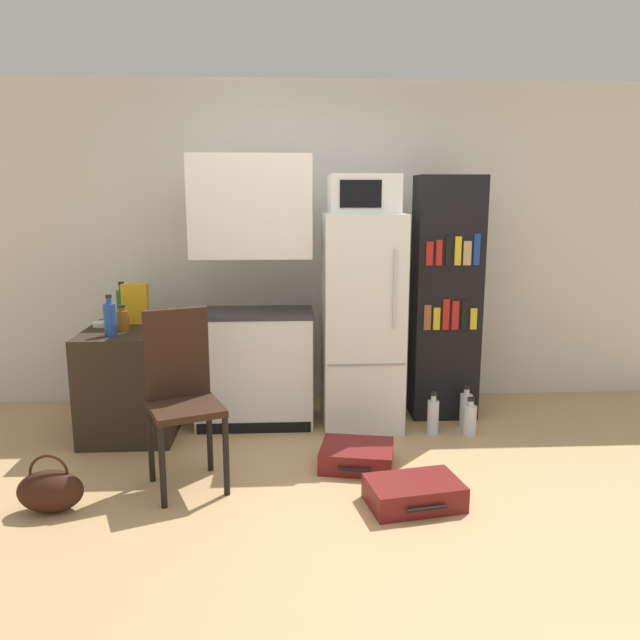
% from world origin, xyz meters
% --- Properties ---
extents(ground_plane, '(24.00, 24.00, 0.00)m').
position_xyz_m(ground_plane, '(0.00, 0.00, 0.00)').
color(ground_plane, tan).
extents(wall_back, '(6.40, 0.10, 2.63)m').
position_xyz_m(wall_back, '(0.20, 2.00, 1.32)').
color(wall_back, silver).
rests_on(wall_back, ground_plane).
extents(side_table, '(0.64, 0.78, 0.78)m').
position_xyz_m(side_table, '(-1.43, 1.21, 0.39)').
color(side_table, '#2D2319').
rests_on(side_table, ground_plane).
extents(kitchen_hutch, '(0.89, 0.49, 2.01)m').
position_xyz_m(kitchen_hutch, '(-0.54, 1.36, 0.94)').
color(kitchen_hutch, white).
rests_on(kitchen_hutch, ground_plane).
extents(refrigerator, '(0.58, 0.62, 1.59)m').
position_xyz_m(refrigerator, '(0.27, 1.30, 0.80)').
color(refrigerator, silver).
rests_on(refrigerator, ground_plane).
extents(microwave, '(0.50, 0.41, 0.28)m').
position_xyz_m(microwave, '(0.27, 1.30, 1.73)').
color(microwave, silver).
rests_on(microwave, refrigerator).
extents(bookshelf, '(0.50, 0.32, 1.87)m').
position_xyz_m(bookshelf, '(0.94, 1.44, 0.94)').
color(bookshelf, black).
rests_on(bookshelf, ground_plane).
extents(bottle_blue_soda, '(0.08, 0.08, 0.29)m').
position_xyz_m(bottle_blue_soda, '(-1.50, 1.00, 0.90)').
color(bottle_blue_soda, '#1E47A3').
rests_on(bottle_blue_soda, side_table).
extents(bottle_green_tall, '(0.09, 0.09, 0.30)m').
position_xyz_m(bottle_green_tall, '(-1.56, 1.54, 0.90)').
color(bottle_green_tall, '#1E6028').
rests_on(bottle_green_tall, side_table).
extents(bottle_amber_beer, '(0.09, 0.09, 0.19)m').
position_xyz_m(bottle_amber_beer, '(-1.46, 1.15, 0.85)').
color(bottle_amber_beer, brown).
rests_on(bottle_amber_beer, side_table).
extents(bowl, '(0.12, 0.12, 0.03)m').
position_xyz_m(bowl, '(-1.66, 1.32, 0.79)').
color(bowl, silver).
rests_on(bowl, side_table).
extents(cereal_box, '(0.19, 0.07, 0.30)m').
position_xyz_m(cereal_box, '(-1.43, 1.42, 0.93)').
color(cereal_box, gold).
rests_on(cereal_box, side_table).
extents(chair, '(0.52, 0.52, 1.06)m').
position_xyz_m(chair, '(-0.93, 0.35, 0.62)').
color(chair, black).
rests_on(chair, ground_plane).
extents(suitcase_large_flat, '(0.53, 0.48, 0.14)m').
position_xyz_m(suitcase_large_flat, '(0.15, 0.51, 0.07)').
color(suitcase_large_flat, maroon).
rests_on(suitcase_large_flat, ground_plane).
extents(suitcase_small_flat, '(0.57, 0.43, 0.14)m').
position_xyz_m(suitcase_small_flat, '(0.41, -0.03, 0.07)').
color(suitcase_small_flat, maroon).
rests_on(suitcase_small_flat, ground_plane).
extents(handbag, '(0.36, 0.20, 0.33)m').
position_xyz_m(handbag, '(-1.61, 0.01, 0.12)').
color(handbag, '#33190F').
rests_on(handbag, ground_plane).
extents(water_bottle_front, '(0.10, 0.10, 0.29)m').
position_xyz_m(water_bottle_front, '(1.03, 0.99, 0.12)').
color(water_bottle_front, silver).
rests_on(water_bottle_front, ground_plane).
extents(water_bottle_middle, '(0.08, 0.08, 0.32)m').
position_xyz_m(water_bottle_middle, '(0.77, 1.05, 0.13)').
color(water_bottle_middle, silver).
rests_on(water_bottle_middle, ground_plane).
extents(water_bottle_back, '(0.09, 0.09, 0.31)m').
position_xyz_m(water_bottle_back, '(1.06, 1.19, 0.13)').
color(water_bottle_back, silver).
rests_on(water_bottle_back, ground_plane).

